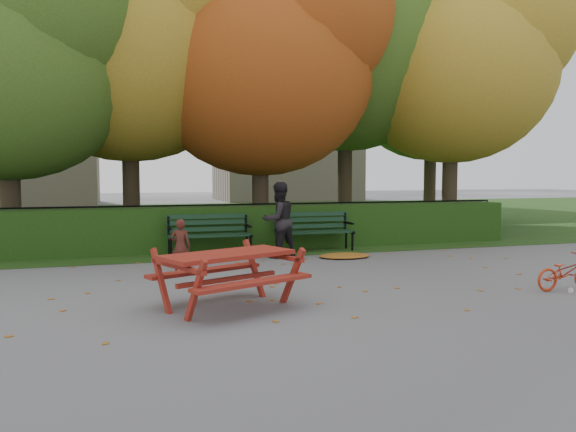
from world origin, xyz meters
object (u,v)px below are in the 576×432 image
object	(u,v)px
tree_d	(361,31)
bench_right	(313,228)
tree_b	(143,31)
tree_g	(443,74)
tree_e	(467,58)
picnic_table	(228,265)
tree_c	(275,56)
child	(181,246)
tree_a	(19,49)
bench_left	(209,231)
bicycle	(566,272)
adult	(279,220)

from	to	relation	value
tree_d	bench_right	distance (m)	7.07
tree_b	tree_g	size ratio (longest dim) A/B	1.03
tree_b	tree_e	bearing A→B (deg)	-6.21
tree_g	picnic_table	size ratio (longest dim) A/B	4.04
tree_c	picnic_table	xyz separation A→B (m)	(-2.70, -7.10, -4.25)
tree_b	child	bearing A→B (deg)	-86.84
tree_e	bench_right	world-z (taller)	tree_e
tree_a	bench_left	bearing A→B (deg)	-25.76
bench_left	tree_c	bearing A→B (deg)	46.64
picnic_table	tree_a	bearing A→B (deg)	93.90
tree_g	picnic_table	world-z (taller)	tree_g
tree_g	bicycle	size ratio (longest dim) A/B	8.12
bench_right	bicycle	distance (m)	5.69
tree_a	bicycle	world-z (taller)	tree_a
tree_e	child	bearing A→B (deg)	-154.35
tree_d	bench_left	distance (m)	8.31
tree_e	bicycle	size ratio (longest dim) A/B	7.75
tree_a	adult	bearing A→B (deg)	-27.16
tree_d	picnic_table	distance (m)	11.50
tree_b	bench_left	xyz separation A→B (m)	(1.14, -3.04, -4.88)
tree_b	bench_right	distance (m)	6.76
tree_e	tree_b	bearing A→B (deg)	173.79
tree_g	bicycle	xyz separation A→B (m)	(-5.09, -11.33, -5.10)
bench_right	child	world-z (taller)	child
tree_a	picnic_table	world-z (taller)	tree_a
tree_d	adult	xyz separation A→B (m)	(-3.85, -4.33, -5.19)
bicycle	tree_d	bearing A→B (deg)	-5.34
tree_d	tree_e	bearing A→B (deg)	-28.91
tree_a	tree_e	world-z (taller)	tree_e
tree_g	tree_c	bearing A→B (deg)	-153.13
child	bench_right	bearing A→B (deg)	-129.68
tree_c	picnic_table	size ratio (longest dim) A/B	3.78
tree_d	bicycle	bearing A→B (deg)	-94.12
tree_b	tree_a	bearing A→B (deg)	-156.95
adult	tree_g	bearing A→B (deg)	-159.08
bench_left	bench_right	xyz separation A→B (m)	(2.40, 0.00, 0.00)
bench_left	picnic_table	distance (m)	4.87
tree_a	tree_d	size ratio (longest dim) A/B	0.78
tree_a	tree_d	distance (m)	9.33
bench_right	picnic_table	distance (m)	5.67
tree_a	bench_left	size ratio (longest dim) A/B	4.16
child	adult	bearing A→B (deg)	-131.78
tree_d	adult	distance (m)	7.78
tree_d	tree_g	size ratio (longest dim) A/B	1.12
tree_b	tree_g	distance (m)	11.19
tree_a	bench_right	size ratio (longest dim) A/B	4.16
tree_b	tree_e	size ratio (longest dim) A/B	1.08
tree_a	tree_c	world-z (taller)	tree_c
adult	bicycle	size ratio (longest dim) A/B	1.51
child	tree_a	bearing A→B (deg)	-35.21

